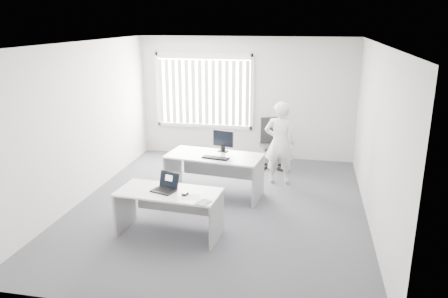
% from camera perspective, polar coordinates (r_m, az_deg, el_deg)
% --- Properties ---
extents(ground, '(6.00, 6.00, 0.00)m').
position_cam_1_polar(ground, '(7.77, -0.57, -7.44)').
color(ground, '#504F57').
rests_on(ground, ground).
extents(wall_back, '(5.00, 0.02, 2.80)m').
position_cam_1_polar(wall_back, '(10.20, 2.93, 6.62)').
color(wall_back, beige).
rests_on(wall_back, ground).
extents(wall_front, '(5.00, 0.02, 2.80)m').
position_cam_1_polar(wall_front, '(4.56, -8.51, -6.37)').
color(wall_front, beige).
rests_on(wall_front, ground).
extents(wall_left, '(0.02, 6.00, 2.80)m').
position_cam_1_polar(wall_left, '(8.19, -18.00, 3.34)').
color(wall_left, beige).
rests_on(wall_left, ground).
extents(wall_right, '(0.02, 6.00, 2.80)m').
position_cam_1_polar(wall_right, '(7.23, 19.16, 1.53)').
color(wall_right, beige).
rests_on(wall_right, ground).
extents(ceiling, '(5.00, 6.00, 0.02)m').
position_cam_1_polar(ceiling, '(7.10, -0.64, 13.65)').
color(ceiling, white).
rests_on(ceiling, wall_back).
extents(window, '(2.32, 0.06, 1.76)m').
position_cam_1_polar(window, '(10.33, -2.63, 7.59)').
color(window, silver).
rests_on(window, wall_back).
extents(blinds, '(2.20, 0.10, 1.50)m').
position_cam_1_polar(blinds, '(10.28, -2.71, 7.38)').
color(blinds, silver).
rests_on(blinds, wall_back).
extents(desk_near, '(1.58, 0.83, 0.70)m').
position_cam_1_polar(desk_near, '(6.67, -7.19, -7.05)').
color(desk_near, silver).
rests_on(desk_near, ground).
extents(desk_far, '(1.81, 1.02, 0.78)m').
position_cam_1_polar(desk_far, '(8.04, -1.30, -2.28)').
color(desk_far, silver).
rests_on(desk_far, ground).
extents(office_chair, '(0.80, 0.80, 1.09)m').
position_cam_1_polar(office_chair, '(9.74, 6.24, -0.37)').
color(office_chair, black).
rests_on(office_chair, ground).
extents(person, '(0.63, 0.44, 1.66)m').
position_cam_1_polar(person, '(8.64, 7.29, 0.79)').
color(person, silver).
rests_on(person, ground).
extents(laptop, '(0.42, 0.40, 0.26)m').
position_cam_1_polar(laptop, '(6.55, -7.96, -4.44)').
color(laptop, black).
rests_on(laptop, desk_near).
extents(paper_sheet, '(0.29, 0.21, 0.00)m').
position_cam_1_polar(paper_sheet, '(6.37, -4.45, -6.23)').
color(paper_sheet, white).
rests_on(paper_sheet, desk_near).
extents(mouse, '(0.08, 0.12, 0.04)m').
position_cam_1_polar(mouse, '(6.42, -5.11, -5.83)').
color(mouse, '#B6B6B8').
rests_on(mouse, paper_sheet).
extents(booklet, '(0.23, 0.26, 0.01)m').
position_cam_1_polar(booklet, '(6.16, -2.71, -6.98)').
color(booklet, white).
rests_on(booklet, desk_near).
extents(keyboard, '(0.51, 0.25, 0.02)m').
position_cam_1_polar(keyboard, '(7.76, -1.10, -1.18)').
color(keyboard, black).
rests_on(keyboard, desk_far).
extents(monitor, '(0.42, 0.22, 0.41)m').
position_cam_1_polar(monitor, '(8.12, -0.11, 1.05)').
color(monitor, black).
rests_on(monitor, desk_far).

